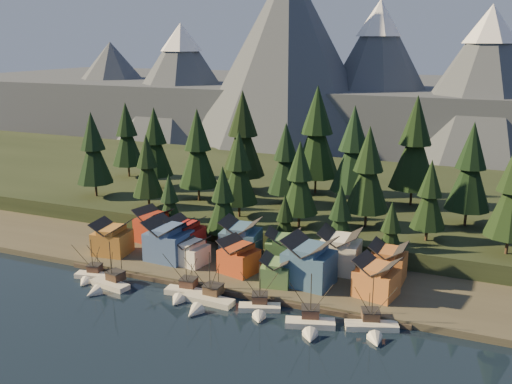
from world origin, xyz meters
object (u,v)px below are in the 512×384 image
at_px(boat_6, 373,322).
at_px(house_back_0, 154,224).
at_px(boat_3, 205,295).
at_px(boat_4, 259,302).
at_px(boat_2, 184,286).
at_px(house_front_0, 112,237).
at_px(house_back_1, 185,234).
at_px(boat_1, 106,279).
at_px(boat_5, 310,318).
at_px(house_front_1, 168,239).
at_px(boat_0, 90,271).

relative_size(boat_6, house_back_0, 1.19).
distance_m(boat_3, boat_4, 11.67).
distance_m(boat_2, house_front_0, 29.87).
distance_m(house_front_0, house_back_1, 18.23).
height_order(boat_1, house_front_0, boat_1).
relative_size(boat_5, house_front_0, 1.30).
xyz_separation_m(house_front_1, house_back_0, (-10.23, 9.24, -0.54)).
distance_m(boat_1, boat_3, 23.99).
bearing_deg(boat_1, boat_4, 14.56).
bearing_deg(house_back_0, house_front_1, -29.68).
bearing_deg(boat_4, boat_2, 157.57).
bearing_deg(house_back_1, boat_1, -103.85).
xyz_separation_m(boat_5, house_back_1, (-40.21, 23.13, 3.84)).
relative_size(boat_0, house_back_0, 1.06).
height_order(boat_3, boat_4, boat_3).
bearing_deg(boat_5, house_back_1, 132.59).
height_order(house_front_0, house_back_1, house_back_1).
distance_m(boat_3, house_front_1, 24.99).
height_order(boat_4, boat_6, boat_6).
distance_m(house_front_0, house_back_0, 12.50).
bearing_deg(house_front_0, house_back_1, 19.91).
height_order(boat_0, boat_1, boat_1).
xyz_separation_m(boat_3, house_front_0, (-33.42, 13.90, 3.61)).
height_order(boat_4, house_back_1, house_back_1).
bearing_deg(house_back_1, boat_0, -120.99).
relative_size(boat_1, boat_6, 1.02).
bearing_deg(house_back_0, boat_1, -67.53).
relative_size(boat_2, house_front_1, 1.14).
relative_size(boat_2, boat_4, 1.06).
xyz_separation_m(boat_4, house_back_1, (-28.67, 20.59, 3.97)).
relative_size(boat_1, boat_2, 1.02).
distance_m(boat_3, house_back_0, 38.57).
relative_size(boat_1, house_front_0, 1.29).
relative_size(house_front_0, house_back_0, 0.94).
height_order(boat_6, house_front_1, house_front_1).
relative_size(boat_3, boat_6, 1.09).
relative_size(house_front_1, house_back_1, 1.15).
distance_m(boat_0, house_front_1, 19.63).
bearing_deg(boat_1, house_front_1, 82.85).
xyz_separation_m(boat_4, house_front_0, (-45.00, 12.50, 3.69)).
bearing_deg(boat_1, boat_2, 20.72).
height_order(boat_0, house_front_1, house_front_1).
bearing_deg(boat_5, boat_3, 159.68).
xyz_separation_m(boat_2, boat_3, (6.27, -1.97, -0.05)).
bearing_deg(boat_1, boat_5, 10.40).
relative_size(boat_6, house_front_1, 1.14).
relative_size(boat_1, house_back_1, 1.33).
distance_m(boat_4, boat_5, 11.82).
distance_m(boat_6, house_back_0, 67.23).
bearing_deg(boat_5, house_back_0, 135.33).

